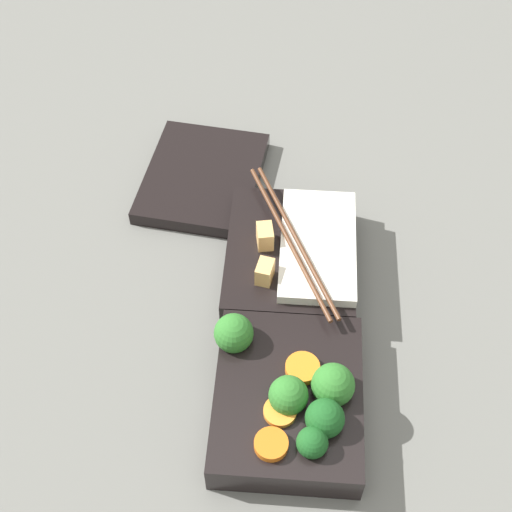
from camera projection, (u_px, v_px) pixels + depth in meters
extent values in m
plane|color=slate|center=(291.00, 336.00, 0.77)|extent=(3.00, 3.00, 0.00)
cube|color=black|center=(285.00, 399.00, 0.70)|extent=(0.18, 0.14, 0.04)
sphere|color=#19511E|center=(325.00, 418.00, 0.66)|extent=(0.04, 0.04, 0.04)
sphere|color=#2D7028|center=(234.00, 333.00, 0.71)|extent=(0.04, 0.04, 0.04)
sphere|color=#19511E|center=(312.00, 443.00, 0.64)|extent=(0.03, 0.03, 0.03)
sphere|color=#2D7028|center=(333.00, 385.00, 0.68)|extent=(0.04, 0.04, 0.04)
sphere|color=#2D7028|center=(289.00, 395.00, 0.67)|extent=(0.04, 0.04, 0.04)
cylinder|color=orange|center=(303.00, 368.00, 0.69)|extent=(0.05, 0.05, 0.01)
cylinder|color=orange|center=(271.00, 444.00, 0.65)|extent=(0.04, 0.04, 0.01)
cylinder|color=orange|center=(280.00, 411.00, 0.67)|extent=(0.04, 0.04, 0.01)
cube|color=black|center=(290.00, 258.00, 0.81)|extent=(0.18, 0.14, 0.04)
cube|color=silver|center=(318.00, 245.00, 0.79)|extent=(0.16, 0.08, 0.01)
cube|color=#EAB266|center=(265.00, 272.00, 0.76)|extent=(0.03, 0.02, 0.02)
cube|color=#EAB266|center=(265.00, 236.00, 0.79)|extent=(0.03, 0.02, 0.02)
cylinder|color=#56331E|center=(294.00, 238.00, 0.79)|extent=(0.21, 0.10, 0.01)
cylinder|color=#56331E|center=(288.00, 240.00, 0.78)|extent=(0.21, 0.10, 0.01)
cube|color=black|center=(203.00, 178.00, 0.91)|extent=(0.19, 0.16, 0.02)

